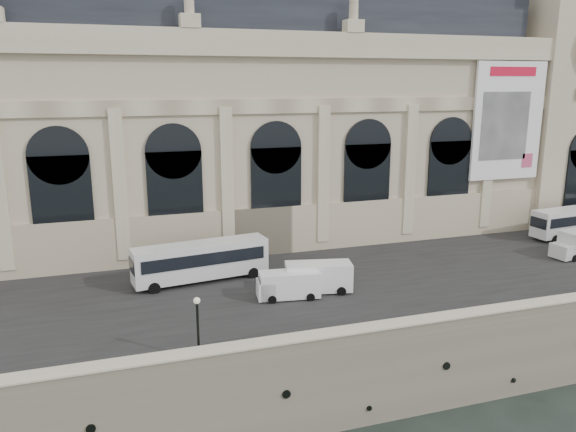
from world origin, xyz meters
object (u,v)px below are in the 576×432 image
at_px(bus_right, 576,221).
at_px(lamp_left, 198,329).
at_px(van_c, 286,285).
at_px(bus_left, 201,260).
at_px(van_b, 314,277).

relative_size(bus_right, lamp_left, 2.76).
distance_m(bus_right, van_c, 38.04).
distance_m(bus_left, van_b, 10.27).
bearing_deg(bus_left, lamp_left, -100.13).
height_order(bus_left, bus_right, bus_left).
xyz_separation_m(bus_right, van_c, (-37.24, -7.73, -0.75)).
height_order(van_c, lamp_left, lamp_left).
height_order(bus_left, van_b, bus_left).
xyz_separation_m(bus_right, lamp_left, (-45.68, -15.91, 0.20)).
distance_m(bus_left, lamp_left, 14.60).
xyz_separation_m(bus_left, van_b, (8.61, -5.55, -0.68)).
distance_m(bus_left, bus_right, 43.14).
xyz_separation_m(van_b, lamp_left, (-11.18, -8.82, 0.81)).
bearing_deg(van_c, bus_left, 133.51).
bearing_deg(van_c, bus_right, 11.72).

